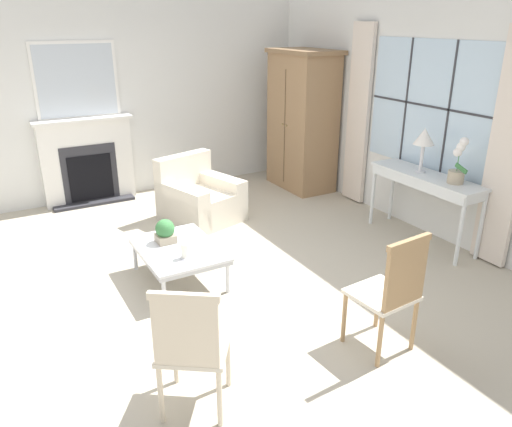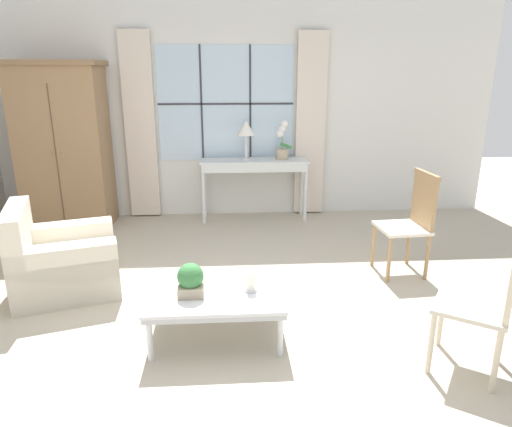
{
  "view_description": "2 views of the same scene",
  "coord_description": "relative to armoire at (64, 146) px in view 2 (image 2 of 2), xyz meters",
  "views": [
    {
      "loc": [
        4.12,
        -1.58,
        2.46
      ],
      "look_at": [
        0.23,
        0.59,
        0.7
      ],
      "focal_mm": 35.0,
      "sensor_mm": 36.0,
      "label": 1
    },
    {
      "loc": [
        -0.01,
        -3.16,
        1.91
      ],
      "look_at": [
        0.23,
        0.48,
        0.77
      ],
      "focal_mm": 32.0,
      "sensor_mm": 36.0,
      "label": 2
    }
  ],
  "objects": [
    {
      "name": "table_lamp",
      "position": [
        2.27,
        0.09,
        0.17
      ],
      "size": [
        0.23,
        0.23,
        0.51
      ],
      "color": "silver",
      "rests_on": "console_table"
    },
    {
      "name": "potted_orchid",
      "position": [
        2.74,
        0.12,
        -0.03
      ],
      "size": [
        0.22,
        0.17,
        0.5
      ],
      "color": "tan",
      "rests_on": "console_table"
    },
    {
      "name": "accent_chair_wooden",
      "position": [
        3.66,
        -3.31,
        -0.47
      ],
      "size": [
        0.61,
        0.61,
        0.97
      ],
      "color": "beige",
      "rests_on": "ground_plane"
    },
    {
      "name": "potted_plant_small",
      "position": [
        1.74,
        -2.8,
        -0.54
      ],
      "size": [
        0.19,
        0.19,
        0.24
      ],
      "color": "tan",
      "rests_on": "coffee_table"
    },
    {
      "name": "console_table",
      "position": [
        2.37,
        0.1,
        -0.31
      ],
      "size": [
        1.41,
        0.4,
        0.81
      ],
      "color": "silver",
      "rests_on": "ground_plane"
    },
    {
      "name": "armoire",
      "position": [
        0.0,
        0.0,
        0.0
      ],
      "size": [
        1.11,
        0.67,
        2.04
      ],
      "color": "#93704C",
      "rests_on": "ground_plane"
    },
    {
      "name": "side_chair_wooden",
      "position": [
        3.79,
        -1.74,
        -0.45
      ],
      "size": [
        0.47,
        0.47,
        1.01
      ],
      "color": "beige",
      "rests_on": "ground_plane"
    },
    {
      "name": "coffee_table",
      "position": [
        1.91,
        -2.73,
        -0.7
      ],
      "size": [
        0.99,
        0.73,
        0.36
      ],
      "color": "silver",
      "rests_on": "ground_plane"
    },
    {
      "name": "ground_plane",
      "position": [
        2.02,
        -2.64,
        -1.02
      ],
      "size": [
        14.0,
        14.0,
        0.0
      ],
      "primitive_type": "plane",
      "color": "#B2A893"
    },
    {
      "name": "armchair_upholstered",
      "position": [
        0.52,
        -1.91,
        -0.76
      ],
      "size": [
        1.07,
        1.04,
        0.81
      ],
      "color": "beige",
      "rests_on": "ground_plane"
    },
    {
      "name": "wall_back_windowed",
      "position": [
        2.02,
        0.38,
        0.36
      ],
      "size": [
        7.2,
        0.14,
        2.8
      ],
      "color": "silver",
      "rests_on": "ground_plane"
    },
    {
      "name": "pillar_candle",
      "position": [
        2.17,
        -2.76,
        -0.59
      ],
      "size": [
        0.1,
        0.1,
        0.16
      ],
      "color": "silver",
      "rests_on": "coffee_table"
    }
  ]
}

